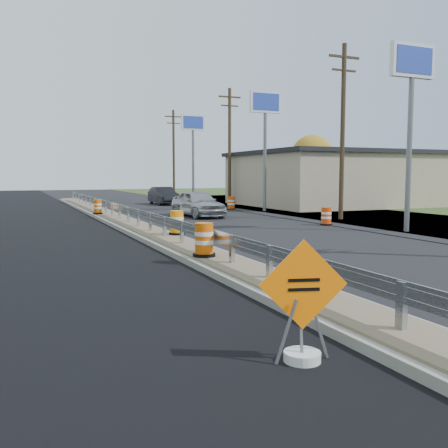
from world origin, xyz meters
name	(u,v)px	position (x,y,z in m)	size (l,w,h in m)	color
ground	(204,259)	(0.00, 0.00, 0.00)	(140.00, 140.00, 0.00)	black
milled_overlay	(30,231)	(-4.40, 10.00, 0.01)	(7.20, 120.00, 0.01)	black
median	(139,228)	(0.00, 8.00, 0.11)	(1.60, 55.00, 0.23)	gray
guardrail	(133,213)	(0.00, 9.00, 0.73)	(0.10, 46.15, 0.72)	silver
retail_building_near	(355,178)	(20.99, 20.00, 2.16)	(18.50, 12.50, 4.27)	tan
pylon_sign_south	(412,78)	(10.50, 3.00, 6.48)	(2.20, 0.30, 7.90)	slate
pylon_sign_mid	(265,113)	(10.50, 16.00, 6.48)	(2.20, 0.30, 7.90)	slate
pylon_sign_north	(193,130)	(10.50, 30.00, 6.48)	(2.20, 0.30, 7.90)	slate
utility_pole_smid	(343,129)	(11.50, 9.00, 4.93)	(1.90, 0.26, 9.40)	#473523
utility_pole_nmid	(230,144)	(11.50, 24.00, 4.93)	(1.90, 0.26, 9.40)	#473523
utility_pole_north	(174,152)	(11.50, 39.00, 4.93)	(1.90, 0.26, 9.40)	#473523
tree_far_yellow	(312,156)	(26.00, 34.00, 4.54)	(4.62, 4.62, 6.86)	#473523
caution_sign	(303,331)	(-1.70, -8.03, 0.42)	(1.15, 0.50, 1.64)	white
barrel_median_near	(204,240)	(-0.31, -0.82, 0.67)	(0.63, 0.63, 0.92)	black
barrel_median_mid	(177,223)	(0.55, 4.23, 0.66)	(0.61, 0.61, 0.90)	black
barrel_median_far	(98,207)	(-0.55, 15.45, 0.61)	(0.55, 0.55, 0.80)	black
barrel_shoulder_near	(326,217)	(9.01, 6.79, 0.42)	(0.60, 0.60, 0.88)	black
barrel_shoulder_mid	(231,203)	(9.20, 18.56, 0.44)	(0.63, 0.63, 0.92)	black
car_silver	(198,203)	(4.99, 13.93, 0.78)	(1.85, 4.60, 1.57)	#AFAFB3
car_dark_mid	(163,196)	(6.53, 26.25, 0.73)	(1.53, 4.40, 1.45)	black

